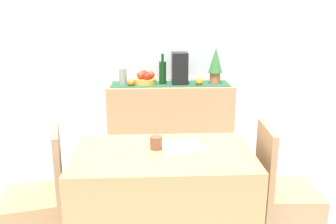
{
  "coord_description": "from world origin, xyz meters",
  "views": [
    {
      "loc": [
        -0.15,
        -2.75,
        1.66
      ],
      "look_at": [
        0.01,
        0.36,
        0.76
      ],
      "focal_mm": 38.96,
      "sensor_mm": 36.0,
      "label": 1
    }
  ],
  "objects": [
    {
      "name": "ground_plane",
      "position": [
        0.0,
        0.0,
        -0.01
      ],
      "size": [
        6.4,
        6.4,
        0.02
      ],
      "primitive_type": "cube",
      "color": "beige",
      "rests_on": "ground"
    },
    {
      "name": "room_wall_rear",
      "position": [
        0.0,
        1.18,
        1.35
      ],
      "size": [
        6.4,
        0.06,
        2.7
      ],
      "primitive_type": "cube",
      "color": "silver",
      "rests_on": "ground"
    },
    {
      "name": "sideboard_console",
      "position": [
        0.07,
        0.92,
        0.45
      ],
      "size": [
        1.28,
        0.42,
        0.9
      ],
      "primitive_type": "cube",
      "color": "tan",
      "rests_on": "ground"
    },
    {
      "name": "table_runner",
      "position": [
        0.07,
        0.92,
        0.9
      ],
      "size": [
        1.2,
        0.32,
        0.01
      ],
      "primitive_type": "cube",
      "color": "#225136",
      "rests_on": "sideboard_console"
    },
    {
      "name": "fruit_bowl",
      "position": [
        -0.19,
        0.92,
        0.93
      ],
      "size": [
        0.23,
        0.23,
        0.06
      ],
      "primitive_type": "cylinder",
      "color": "gold",
      "rests_on": "table_runner"
    },
    {
      "name": "apple_left",
      "position": [
        -0.24,
        0.89,
        1.0
      ],
      "size": [
        0.08,
        0.08,
        0.08
      ],
      "primitive_type": "sphere",
      "color": "#BB3D22",
      "rests_on": "fruit_bowl"
    },
    {
      "name": "apple_center",
      "position": [
        -0.13,
        0.93,
        1.0
      ],
      "size": [
        0.08,
        0.08,
        0.08
      ],
      "primitive_type": "sphere",
      "color": "#B83A2A",
      "rests_on": "fruit_bowl"
    },
    {
      "name": "apple_rear",
      "position": [
        -0.2,
        0.99,
        1.0
      ],
      "size": [
        0.07,
        0.07,
        0.07
      ],
      "primitive_type": "sphere",
      "color": "#B0291F",
      "rests_on": "fruit_bowl"
    },
    {
      "name": "apple_right",
      "position": [
        -0.17,
        0.86,
        0.99
      ],
      "size": [
        0.07,
        0.07,
        0.07
      ],
      "primitive_type": "sphere",
      "color": "red",
      "rests_on": "fruit_bowl"
    },
    {
      "name": "wine_bottle",
      "position": [
        -0.01,
        0.92,
        1.02
      ],
      "size": [
        0.07,
        0.07,
        0.31
      ],
      "color": "#103914",
      "rests_on": "sideboard_console"
    },
    {
      "name": "coffee_maker",
      "position": [
        0.16,
        0.92,
        1.06
      ],
      "size": [
        0.16,
        0.18,
        0.32
      ],
      "primitive_type": "cube",
      "color": "black",
      "rests_on": "sideboard_console"
    },
    {
      "name": "ceramic_vase",
      "position": [
        -0.42,
        0.92,
        0.98
      ],
      "size": [
        0.08,
        0.08,
        0.17
      ],
      "primitive_type": "cylinder",
      "color": "#989A8E",
      "rests_on": "sideboard_console"
    },
    {
      "name": "potted_plant",
      "position": [
        0.53,
        0.92,
        1.1
      ],
      "size": [
        0.14,
        0.14,
        0.37
      ],
      "color": "#B3683F",
      "rests_on": "sideboard_console"
    },
    {
      "name": "orange_loose_far",
      "position": [
        0.35,
        0.85,
        0.93
      ],
      "size": [
        0.08,
        0.08,
        0.08
      ],
      "primitive_type": "sphere",
      "color": "orange",
      "rests_on": "sideboard_console"
    },
    {
      "name": "orange_loose_mid",
      "position": [
        -0.33,
        0.84,
        0.93
      ],
      "size": [
        0.07,
        0.07,
        0.07
      ],
      "primitive_type": "sphere",
      "color": "orange",
      "rests_on": "sideboard_console"
    },
    {
      "name": "dining_table",
      "position": [
        -0.07,
        -0.52,
        0.37
      ],
      "size": [
        1.19,
        0.72,
        0.74
      ],
      "primitive_type": "cube",
      "color": "tan",
      "rests_on": "ground"
    },
    {
      "name": "open_book",
      "position": [
        0.07,
        -0.45,
        0.75
      ],
      "size": [
        0.32,
        0.26,
        0.02
      ],
      "primitive_type": "cube",
      "rotation": [
        0.0,
        0.0,
        0.2
      ],
      "color": "white",
      "rests_on": "dining_table"
    },
    {
      "name": "coffee_cup",
      "position": [
        -0.11,
        -0.46,
        0.78
      ],
      "size": [
        0.08,
        0.08,
        0.09
      ],
      "primitive_type": "cylinder",
      "color": "brown",
      "rests_on": "dining_table"
    },
    {
      "name": "chair_near_window",
      "position": [
        -0.92,
        -0.52,
        0.27
      ],
      "size": [
        0.48,
        0.48,
        0.9
      ],
      "color": "tan",
      "rests_on": "ground"
    },
    {
      "name": "chair_by_corner",
      "position": [
        0.79,
        -0.52,
        0.27
      ],
      "size": [
        0.42,
        0.42,
        0.9
      ],
      "color": "tan",
      "rests_on": "ground"
    }
  ]
}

